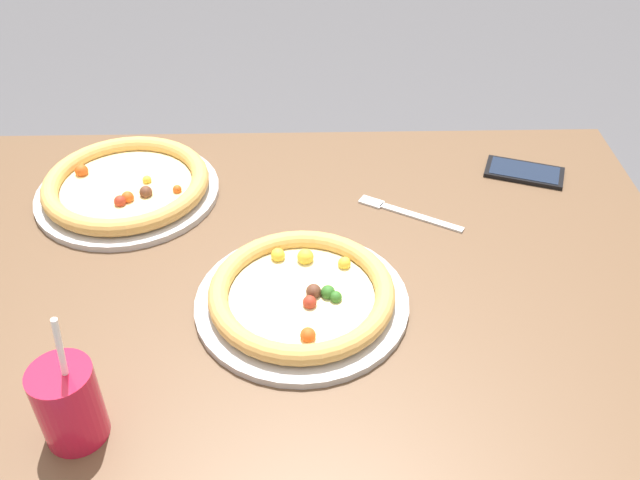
% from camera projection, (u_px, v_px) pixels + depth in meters
% --- Properties ---
extents(dining_table, '(1.31, 0.89, 0.75)m').
position_uv_depth(dining_table, '(299.00, 314.00, 1.22)').
color(dining_table, brown).
rests_on(dining_table, ground).
extents(pizza_near, '(0.33, 0.33, 0.04)m').
position_uv_depth(pizza_near, '(302.00, 296.00, 1.08)').
color(pizza_near, '#B7B7BC').
rests_on(pizza_near, dining_table).
extents(pizza_far, '(0.34, 0.34, 0.04)m').
position_uv_depth(pizza_far, '(127.00, 186.00, 1.31)').
color(pizza_far, '#B7B7BC').
rests_on(pizza_far, dining_table).
extents(drink_cup_colored, '(0.08, 0.08, 0.21)m').
position_uv_depth(drink_cup_colored, '(69.00, 403.00, 0.87)').
color(drink_cup_colored, red).
rests_on(drink_cup_colored, dining_table).
extents(fork, '(0.18, 0.12, 0.00)m').
position_uv_depth(fork, '(405.00, 212.00, 1.27)').
color(fork, silver).
rests_on(fork, dining_table).
extents(cell_phone, '(0.17, 0.12, 0.01)m').
position_uv_depth(cell_phone, '(524.00, 172.00, 1.37)').
color(cell_phone, black).
rests_on(cell_phone, dining_table).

